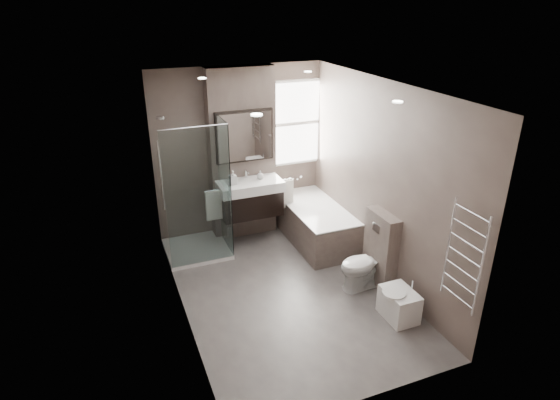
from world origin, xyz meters
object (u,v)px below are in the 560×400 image
toilet (365,264)px  bidet (399,304)px  bathtub (315,222)px  vanity (250,198)px

toilet → bidet: toilet is taller
bathtub → bidet: (0.09, -2.08, -0.12)m
vanity → bidet: (1.01, -2.41, -0.55)m
vanity → toilet: vanity is taller
bathtub → vanity: bearing=160.6°
vanity → bathtub: vanity is taller
vanity → bidet: vanity is taller
bathtub → toilet: toilet is taller
bidet → toilet: bearing=93.6°
toilet → bathtub: bearing=177.3°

